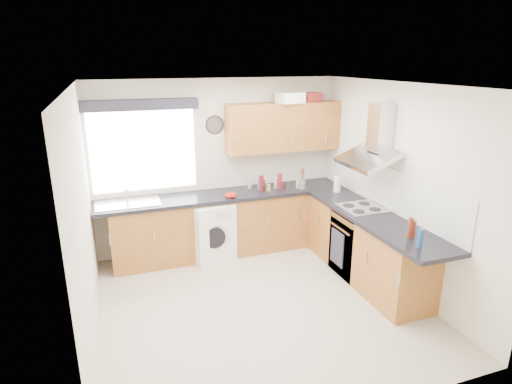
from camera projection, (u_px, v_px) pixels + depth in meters
name	position (u px, v px, depth m)	size (l,w,h in m)	color
ground_plane	(260.00, 303.00, 5.03)	(3.60, 3.60, 0.00)	beige
ceiling	(261.00, 85.00, 4.28)	(3.60, 3.60, 0.02)	white
wall_back	(218.00, 166.00, 6.28)	(3.60, 0.02, 2.50)	silver
wall_front	(347.00, 280.00, 3.04)	(3.60, 0.02, 2.50)	silver
wall_left	(84.00, 223.00, 4.08)	(0.02, 3.60, 2.50)	silver
wall_right	(398.00, 187.00, 5.23)	(0.02, 3.60, 2.50)	silver
window	(144.00, 151.00, 5.84)	(1.40, 0.02, 1.10)	white
window_blind	(141.00, 105.00, 5.57)	(1.50, 0.18, 0.14)	#23212C
splashback	(383.00, 186.00, 5.51)	(0.01, 3.00, 0.54)	white
base_cab_back	(218.00, 225.00, 6.23)	(3.00, 0.58, 0.86)	brown
base_cab_corner	(317.00, 213.00, 6.73)	(0.60, 0.60, 0.86)	brown
base_cab_right	(366.00, 247.00, 5.51)	(0.58, 2.10, 0.86)	brown
worktop_back	(224.00, 195.00, 6.11)	(3.60, 0.62, 0.05)	black
worktop_right	(375.00, 218.00, 5.24)	(0.62, 2.42, 0.05)	black
sink	(128.00, 201.00, 5.67)	(0.84, 0.46, 0.10)	silver
oven	(359.00, 243.00, 5.65)	(0.56, 0.58, 0.85)	black
hob_plate	(362.00, 208.00, 5.50)	(0.52, 0.52, 0.01)	silver
extractor_hood	(374.00, 142.00, 5.28)	(0.52, 0.78, 0.66)	silver
upper_cabinets	(283.00, 127.00, 6.26)	(1.70, 0.35, 0.70)	brown
washing_machine	(210.00, 230.00, 6.08)	(0.57, 0.55, 0.84)	white
wall_clock	(215.00, 125.00, 6.06)	(0.27, 0.27, 0.04)	#23212C
casserole	(290.00, 98.00, 6.05)	(0.36, 0.26, 0.15)	white
storage_box	(310.00, 97.00, 6.37)	(0.27, 0.22, 0.12)	#BE3232
utensil_pot	(302.00, 184.00, 6.32)	(0.09, 0.09, 0.13)	#78695A
kitchen_roll	(337.00, 184.00, 6.17)	(0.10, 0.10, 0.22)	white
tomato_cluster	(231.00, 195.00, 5.93)	(0.15, 0.15, 0.07)	#AF180C
jar_0	(250.00, 185.00, 6.34)	(0.06, 0.06, 0.09)	#A19A8A
jar_1	(298.00, 184.00, 6.35)	(0.05, 0.05, 0.11)	#A5998D
jar_2	(263.00, 184.00, 6.43)	(0.07, 0.07, 0.09)	maroon
jar_3	(260.00, 184.00, 6.40)	(0.06, 0.06, 0.09)	navy
jar_4	(276.00, 183.00, 6.34)	(0.06, 0.06, 0.16)	#ADA794
jar_5	(280.00, 181.00, 6.28)	(0.07, 0.07, 0.24)	maroon
jar_6	(261.00, 184.00, 6.17)	(0.07, 0.07, 0.23)	#551219
jar_7	(260.00, 185.00, 6.28)	(0.05, 0.05, 0.15)	#B0A296
jar_8	(285.00, 185.00, 6.37)	(0.04, 0.04, 0.09)	#481E1A
jar_9	(260.00, 188.00, 6.18)	(0.04, 0.04, 0.10)	navy
jar_10	(268.00, 188.00, 6.22)	(0.07, 0.07, 0.10)	#A28538
bottle_0	(412.00, 229.00, 4.61)	(0.07, 0.07, 0.18)	maroon
bottle_1	(420.00, 238.00, 4.34)	(0.06, 0.06, 0.20)	navy
bottle_2	(410.00, 228.00, 4.58)	(0.05, 0.05, 0.23)	maroon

